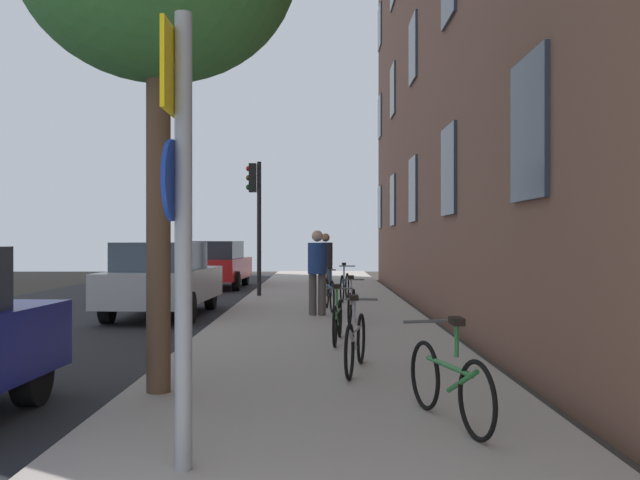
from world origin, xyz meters
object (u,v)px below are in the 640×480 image
object	(u,v)px
bicycle_5	(348,286)
pedestrian_0	(321,267)
bicycle_2	(341,319)
car_2	(220,264)
bicycle_3	(355,305)
bicycle_0	(453,382)
bicycle_1	(359,341)
pedestrian_1	(329,260)
traffic_light	(259,204)
sign_post	(183,204)
bicycle_4	(333,293)
car_1	(167,278)

from	to	relation	value
bicycle_5	pedestrian_0	distance (m)	3.50
bicycle_2	car_2	bearing A→B (deg)	105.76
bicycle_3	car_2	distance (m)	11.89
bicycle_0	bicycle_1	world-z (taller)	same
pedestrian_1	car_2	bearing A→B (deg)	127.85
traffic_light	bicycle_5	size ratio (longest dim) A/B	2.13
bicycle_3	pedestrian_0	size ratio (longest dim) A/B	0.93
bicycle_3	bicycle_1	bearing A→B (deg)	-92.01
sign_post	bicycle_1	xyz separation A→B (m)	(1.38, 3.58, -1.46)
pedestrian_1	bicycle_1	bearing A→B (deg)	-88.62
bicycle_3	pedestrian_1	size ratio (longest dim) A/B	0.94
bicycle_1	bicycle_2	distance (m)	2.40
sign_post	car_2	world-z (taller)	sign_post
sign_post	bicycle_4	world-z (taller)	sign_post
sign_post	bicycle_2	xyz separation A→B (m)	(1.23, 5.98, -1.47)
pedestrian_0	car_1	distance (m)	3.50
sign_post	bicycle_1	size ratio (longest dim) A/B	1.85
bicycle_0	car_2	bearing A→B (deg)	104.25
bicycle_2	pedestrian_0	size ratio (longest dim) A/B	0.93
traffic_light	pedestrian_0	distance (m)	5.59
bicycle_4	bicycle_5	distance (m)	2.44
bicycle_2	car_1	xyz separation A→B (m)	(-3.71, 4.67, 0.37)
bicycle_2	pedestrian_1	size ratio (longest dim) A/B	0.94
traffic_light	bicycle_3	xyz separation A→B (m)	(2.39, -6.51, -2.21)
traffic_light	pedestrian_1	world-z (taller)	traffic_light
sign_post	traffic_light	bearing A→B (deg)	93.23
bicycle_4	traffic_light	bearing A→B (deg)	116.04
bicycle_1	pedestrian_0	world-z (taller)	pedestrian_0
pedestrian_0	pedestrian_1	distance (m)	4.94
sign_post	car_1	bearing A→B (deg)	103.12
bicycle_0	bicycle_2	distance (m)	4.87
bicycle_4	bicycle_2	bearing A→B (deg)	-89.28
bicycle_0	bicycle_4	xyz separation A→B (m)	(-0.90, 9.60, 0.03)
bicycle_3	bicycle_0	bearing A→B (deg)	-85.94
traffic_light	car_2	distance (m)	5.28
bicycle_1	pedestrian_0	distance (m)	6.28
bicycle_5	bicycle_4	bearing A→B (deg)	-100.04
bicycle_2	bicycle_4	xyz separation A→B (m)	(-0.06, 4.80, 0.04)
bicycle_3	car_2	xyz separation A→B (m)	(-4.15, 11.14, 0.37)
sign_post	bicycle_3	world-z (taller)	sign_post
bicycle_0	bicycle_2	world-z (taller)	bicycle_0
bicycle_4	car_1	bearing A→B (deg)	-177.91
sign_post	pedestrian_0	size ratio (longest dim) A/B	1.78
sign_post	bicycle_4	size ratio (longest dim) A/B	1.84
traffic_light	bicycle_0	distance (m)	14.19
bicycle_3	bicycle_5	bearing A→B (deg)	89.53
bicycle_2	car_1	distance (m)	5.98
bicycle_2	traffic_light	bearing A→B (deg)	103.07
bicycle_3	bicycle_4	world-z (taller)	bicycle_4
sign_post	traffic_light	world-z (taller)	traffic_light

